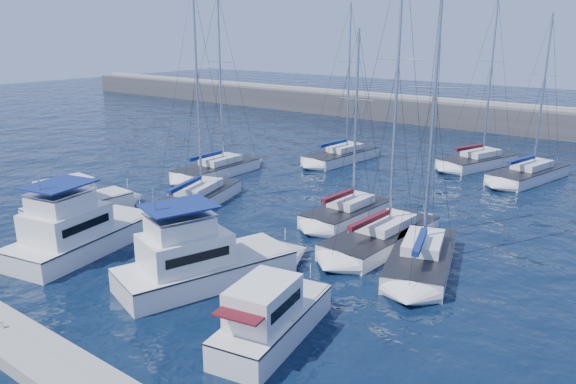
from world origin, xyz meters
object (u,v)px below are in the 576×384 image
Objects in this scene: sailboat_back_a at (341,156)px; sailboat_back_c at (528,174)px; sailboat_back_b at (477,161)px; motor_yacht_port_outer at (75,204)px; sailboat_mid_a at (217,169)px; sailboat_mid_d at (382,236)px; sailboat_mid_b at (196,198)px; sailboat_mid_e at (422,258)px; motor_yacht_stbd_inner at (198,263)px; motor_yacht_port_inner at (77,233)px; motor_yacht_stbd_outer at (270,320)px; sailboat_mid_c at (347,213)px.

sailboat_back_a reaches higher than sailboat_back_c.
sailboat_back_b reaches higher than sailboat_back_a.
sailboat_mid_a is (-0.64, 14.20, -0.41)m from motor_yacht_port_outer.
sailboat_mid_d is 1.15× the size of sailboat_back_a.
sailboat_mid_b is at bearing -87.03° from sailboat_back_a.
sailboat_mid_e is 1.09× the size of sailboat_back_c.
motor_yacht_stbd_inner is 0.63× the size of sailboat_back_a.
sailboat_mid_e reaches higher than motor_yacht_port_inner.
motor_yacht_stbd_outer is at bearing -8.19° from motor_yacht_port_outer.
sailboat_mid_e is at bearing -58.60° from sailboat_back_b.
sailboat_mid_d reaches higher than sailboat_back_a.
sailboat_mid_c is (10.40, 3.92, -0.01)m from sailboat_mid_b.
motor_yacht_port_inner is 16.96m from sailboat_mid_c.
sailboat_back_c is (1.06, 33.04, -0.43)m from motor_yacht_stbd_outer.
sailboat_mid_c is 17.47m from sailboat_back_a.
sailboat_mid_e is 1.02× the size of sailboat_back_a.
sailboat_mid_a reaches higher than motor_yacht_stbd_inner.
sailboat_mid_b is (-9.68, 8.95, -0.61)m from motor_yacht_stbd_inner.
sailboat_mid_b is 1.03× the size of sailboat_back_b.
motor_yacht_stbd_inner is at bearing -90.34° from sailboat_mid_c.
motor_yacht_stbd_outer is at bearing 0.23° from motor_yacht_stbd_inner.
motor_yacht_port_inner is at bearing -83.98° from sailboat_back_a.
motor_yacht_port_inner is 0.63× the size of sailboat_mid_e.
sailboat_mid_c is at bearing -76.02° from sailboat_back_b.
sailboat_mid_e is 22.34m from sailboat_back_c.
sailboat_mid_a is at bearing 149.90° from motor_yacht_stbd_inner.
sailboat_mid_e is (1.70, 10.72, -0.41)m from motor_yacht_stbd_outer.
motor_yacht_stbd_outer is 0.50× the size of sailboat_back_c.
motor_yacht_port_inner is at bearing -153.56° from motor_yacht_stbd_inner.
sailboat_mid_a is at bearing 144.19° from sailboat_mid_e.
sailboat_mid_b is (-15.94, 10.91, -0.42)m from motor_yacht_stbd_outer.
motor_yacht_port_outer is 0.57× the size of sailboat_mid_c.
sailboat_mid_b is at bearing 134.71° from motor_yacht_stbd_outer.
sailboat_back_a is at bearing 131.53° from sailboat_mid_d.
sailboat_mid_d reaches higher than motor_yacht_port_outer.
sailboat_mid_c is 0.91× the size of sailboat_back_c.
sailboat_mid_b is at bearing -156.49° from sailboat_mid_c.
motor_yacht_port_inner is at bearing -71.32° from sailboat_mid_a.
sailboat_mid_d is at bearing 29.83° from motor_yacht_port_inner.
motor_yacht_port_inner is 1.01× the size of motor_yacht_stbd_inner.
sailboat_mid_e is (22.08, 6.74, -0.41)m from motor_yacht_port_outer.
sailboat_back_c is (-0.64, 22.33, -0.02)m from sailboat_mid_e.
motor_yacht_stbd_inner reaches higher than motor_yacht_stbd_outer.
sailboat_mid_d reaches higher than motor_yacht_stbd_inner.
motor_yacht_port_inner is 18.63m from sailboat_mid_a.
sailboat_mid_d is (19.48, -5.94, 0.01)m from sailboat_mid_a.
motor_yacht_port_inner is at bearing -100.88° from sailboat_mid_b.
motor_yacht_stbd_inner is at bearing -111.83° from sailboat_mid_d.
sailboat_mid_b is at bearing 154.85° from motor_yacht_stbd_inner.
sailboat_mid_e reaches higher than sailboat_mid_c.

